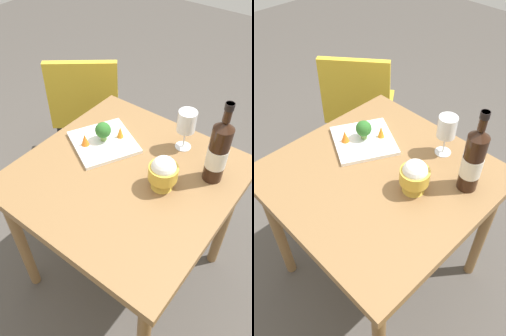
% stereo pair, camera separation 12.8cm
% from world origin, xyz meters
% --- Properties ---
extents(ground_plane, '(8.00, 8.00, 0.00)m').
position_xyz_m(ground_plane, '(0.00, 0.00, 0.00)').
color(ground_plane, '#4C4742').
extents(dining_table, '(0.81, 0.81, 0.75)m').
position_xyz_m(dining_table, '(0.00, 0.00, 0.65)').
color(dining_table, olive).
rests_on(dining_table, ground_plane).
extents(chair_near_window, '(0.56, 0.56, 0.85)m').
position_xyz_m(chair_near_window, '(-0.49, -0.69, 0.53)').
color(chair_near_window, gold).
rests_on(chair_near_window, ground_plane).
extents(wine_bottle, '(0.08, 0.08, 0.34)m').
position_xyz_m(wine_bottle, '(-0.18, 0.28, 0.88)').
color(wine_bottle, black).
rests_on(wine_bottle, dining_table).
extents(wine_glass, '(0.08, 0.08, 0.18)m').
position_xyz_m(wine_glass, '(-0.27, 0.10, 0.88)').
color(wine_glass, white).
rests_on(wine_glass, dining_table).
extents(rice_bowl, '(0.11, 0.11, 0.14)m').
position_xyz_m(rice_bowl, '(-0.03, 0.15, 0.82)').
color(rice_bowl, gold).
rests_on(rice_bowl, dining_table).
extents(serving_plate, '(0.34, 0.34, 0.02)m').
position_xyz_m(serving_plate, '(-0.08, -0.19, 0.76)').
color(serving_plate, white).
rests_on(serving_plate, dining_table).
extents(broccoli_floret, '(0.07, 0.07, 0.09)m').
position_xyz_m(broccoli_floret, '(-0.09, -0.19, 0.81)').
color(broccoli_floret, '#729E4C').
rests_on(broccoli_floret, serving_plate).
extents(carrot_garnish_left, '(0.03, 0.03, 0.05)m').
position_xyz_m(carrot_garnish_left, '(-0.15, -0.15, 0.79)').
color(carrot_garnish_left, orange).
rests_on(carrot_garnish_left, serving_plate).
extents(carrot_garnish_right, '(0.03, 0.03, 0.05)m').
position_xyz_m(carrot_garnish_right, '(-0.02, -0.23, 0.79)').
color(carrot_garnish_right, orange).
rests_on(carrot_garnish_right, serving_plate).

